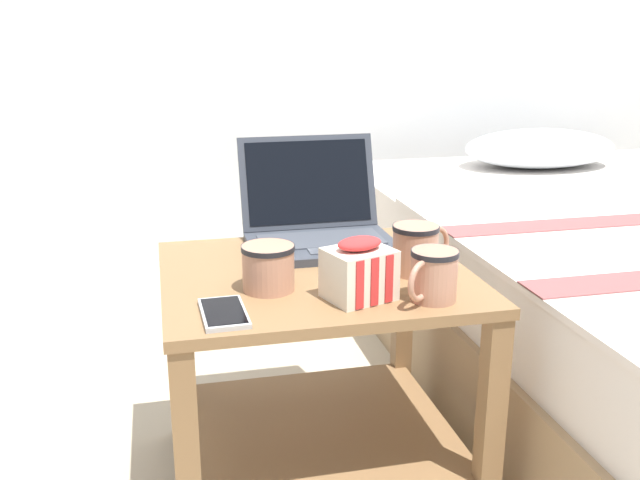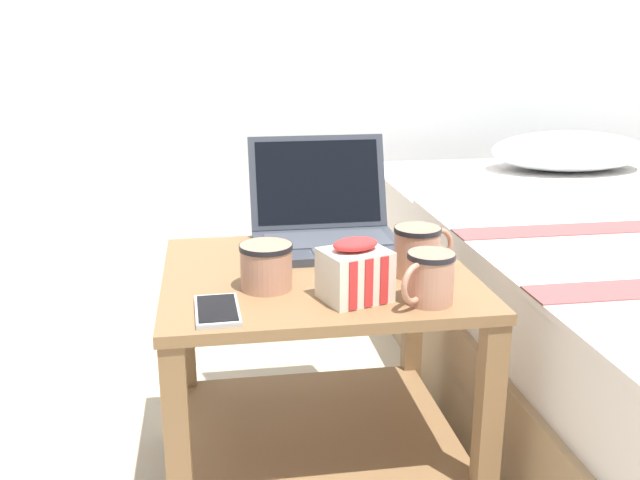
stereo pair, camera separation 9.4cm
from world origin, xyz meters
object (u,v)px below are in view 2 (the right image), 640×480
at_px(laptop, 325,224).
at_px(snack_bag, 355,272).
at_px(mug_front_left, 418,249).
at_px(mug_mid_center, 266,263).
at_px(cell_phone, 217,310).
at_px(mug_front_right, 429,275).

xyz_separation_m(laptop, snack_bag, (-0.00, -0.36, 0.01)).
xyz_separation_m(mug_front_left, mug_mid_center, (-0.31, -0.03, -0.01)).
bearing_deg(mug_mid_center, laptop, 59.63).
distance_m(mug_mid_center, snack_bag, 0.18).
bearing_deg(cell_phone, mug_front_left, 18.83).
bearing_deg(mug_front_right, laptop, 107.58).
distance_m(laptop, cell_phone, 0.46).
relative_size(mug_mid_center, snack_bag, 0.99).
distance_m(snack_bag, cell_phone, 0.26).
bearing_deg(mug_front_left, snack_bag, -144.05).
relative_size(mug_front_left, cell_phone, 0.94).
bearing_deg(cell_phone, mug_front_right, -1.88).
height_order(laptop, cell_phone, laptop).
distance_m(mug_front_right, cell_phone, 0.39).
height_order(mug_mid_center, cell_phone, mug_mid_center).
distance_m(laptop, snack_bag, 0.36).
height_order(mug_front_left, mug_mid_center, mug_front_left).
bearing_deg(mug_front_right, mug_front_left, 80.98).
bearing_deg(laptop, mug_front_left, -58.69).
xyz_separation_m(mug_front_left, cell_phone, (-0.41, -0.14, -0.05)).
relative_size(mug_front_right, mug_mid_center, 0.81).
distance_m(laptop, mug_front_left, 0.29).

